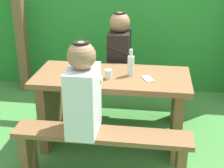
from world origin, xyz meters
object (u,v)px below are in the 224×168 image
object	(u,v)px
bottle_right	(83,62)
person_white_shirt	(83,92)
picnic_table	(112,98)
bottle_left	(131,65)
bench_far	(119,90)
person_black_coat	(120,49)
cell_phone	(148,79)
drinking_glass	(108,74)
bench_near	(102,147)

from	to	relation	value
bottle_right	person_white_shirt	bearing A→B (deg)	-77.16
picnic_table	bottle_left	world-z (taller)	bottle_left
picnic_table	bench_far	size ratio (longest dim) A/B	1.00
person_black_coat	cell_phone	world-z (taller)	person_black_coat
bench_far	drinking_glass	world-z (taller)	drinking_glass
bench_far	person_white_shirt	xyz separation A→B (m)	(-0.14, -1.14, 0.47)
bench_far	bottle_right	xyz separation A→B (m)	(-0.28, -0.53, 0.49)
picnic_table	bench_far	xyz separation A→B (m)	(0.00, 0.57, -0.16)
picnic_table	bench_near	xyz separation A→B (m)	(0.00, -0.57, -0.16)
person_black_coat	cell_phone	distance (m)	0.71
picnic_table	drinking_glass	bearing A→B (deg)	-102.66
person_white_shirt	bottle_right	size ratio (longest dim) A/B	3.04
drinking_glass	bottle_left	size ratio (longest dim) A/B	0.33
bottle_left	drinking_glass	bearing A→B (deg)	-151.42
bench_near	picnic_table	bearing A→B (deg)	90.00
bench_near	bottle_left	world-z (taller)	bottle_left
person_black_coat	bottle_right	bearing A→B (deg)	-118.32
bench_far	bottle_right	size ratio (longest dim) A/B	5.91
drinking_glass	person_black_coat	bearing A→B (deg)	87.88
bench_near	drinking_glass	size ratio (longest dim) A/B	17.33
person_white_shirt	bottle_left	size ratio (longest dim) A/B	2.94
person_white_shirt	bottle_left	bearing A→B (deg)	62.22
bottle_right	cell_phone	bearing A→B (deg)	-9.88
person_white_shirt	cell_phone	size ratio (longest dim) A/B	5.14
person_white_shirt	drinking_glass	size ratio (longest dim) A/B	8.91
bench_far	bench_near	bearing A→B (deg)	-90.00
picnic_table	person_black_coat	distance (m)	0.64
bench_near	person_white_shirt	world-z (taller)	person_white_shirt
person_white_shirt	bottle_right	xyz separation A→B (m)	(-0.14, 0.61, 0.02)
bench_near	person_white_shirt	xyz separation A→B (m)	(-0.14, 0.00, 0.47)
bench_near	person_black_coat	world-z (taller)	person_black_coat
bench_near	bottle_left	bearing A→B (deg)	74.03
bottle_right	cell_phone	xyz separation A→B (m)	(0.60, -0.10, -0.09)
bench_near	cell_phone	size ratio (longest dim) A/B	10.00
person_black_coat	person_white_shirt	bearing A→B (deg)	-97.18
picnic_table	cell_phone	xyz separation A→B (m)	(0.32, -0.06, 0.24)
person_white_shirt	cell_phone	bearing A→B (deg)	47.63
picnic_table	person_white_shirt	world-z (taller)	person_white_shirt
person_black_coat	bottle_right	size ratio (longest dim) A/B	3.04
bench_far	bottle_left	world-z (taller)	bottle_left
bench_near	person_white_shirt	distance (m)	0.49
bench_near	person_black_coat	distance (m)	1.23
bench_far	bottle_right	world-z (taller)	bottle_right
bottle_left	bench_near	bearing A→B (deg)	-105.97
bench_far	cell_phone	bearing A→B (deg)	-62.92
person_white_shirt	bottle_left	world-z (taller)	person_white_shirt
bench_near	bottle_left	xyz separation A→B (m)	(0.17, 0.58, 0.49)
person_black_coat	drinking_glass	xyz separation A→B (m)	(-0.02, -0.66, -0.03)
bottle_left	bottle_right	xyz separation A→B (m)	(-0.45, 0.03, -0.00)
bottle_left	person_white_shirt	bearing A→B (deg)	-117.78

